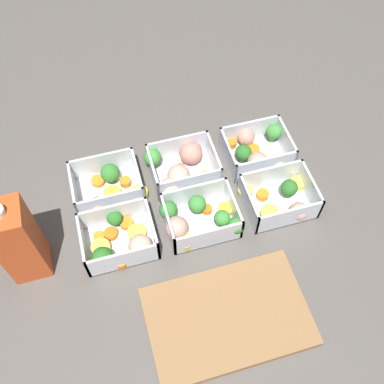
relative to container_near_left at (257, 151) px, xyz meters
The scene contains 9 objects.
ground_plane 0.18m from the container_near_left, 20.47° to the left, with size 4.00×4.00×0.00m, color #56514C.
container_near_left is the anchor object (origin of this frame).
container_near_center 0.17m from the container_near_left, ahead, with size 0.15×0.12×0.06m.
container_near_right 0.32m from the container_near_left, ahead, with size 0.15×0.12×0.06m.
container_far_left 0.13m from the container_near_left, 92.11° to the left, with size 0.15×0.12×0.06m.
container_far_center 0.21m from the container_near_left, 36.30° to the left, with size 0.15×0.11×0.06m.
container_far_right 0.35m from the container_near_left, 22.03° to the left, with size 0.14×0.12×0.06m.
juice_carton 0.51m from the container_near_left, 13.99° to the left, with size 0.07×0.07×0.20m.
cutting_board 0.37m from the container_near_left, 61.54° to the left, with size 0.28×0.18×0.02m.
Camera 1 is at (0.14, 0.48, 0.79)m, focal length 42.00 mm.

